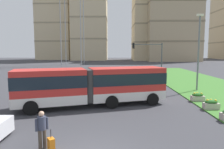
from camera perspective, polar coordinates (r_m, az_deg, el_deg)
articulated_bus at (r=16.56m, az=-5.35°, el=-2.97°), size 11.99×5.82×3.00m
car_silver_hatch at (r=30.40m, az=-12.78°, el=-0.52°), size 4.57×2.39×1.58m
pedestrian_crossing at (r=9.93m, az=-18.73°, el=-13.61°), size 0.49×0.38×1.74m
rolling_suitcase at (r=9.88m, az=-16.39°, el=-17.95°), size 0.40×0.43×0.97m
flower_planter_2 at (r=17.20m, az=25.61°, el=-7.39°), size 1.10×0.56×0.74m
flower_planter_3 at (r=19.45m, az=22.49°, el=-5.70°), size 1.10×0.56×0.74m
traffic_light_far_right at (r=30.40m, az=10.67°, el=5.41°), size 4.46×0.28×5.51m
streetlight_median at (r=24.40m, az=22.72°, el=6.48°), size 0.70×0.28×8.28m
apartment_tower_west at (r=114.74m, az=-15.42°, el=13.02°), size 17.02×14.35×35.87m
apartment_tower_westcentre at (r=105.73m, az=-6.08°, el=17.19°), size 16.55×18.25×48.25m
apartment_tower_centre at (r=104.50m, az=11.41°, el=15.02°), size 19.78×18.62×40.29m
apartment_tower_eastcentre at (r=97.73m, az=16.25°, el=15.50°), size 22.18×16.53×40.31m
transmission_pylon at (r=68.26m, az=-10.92°, el=18.62°), size 9.00×6.24×34.88m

